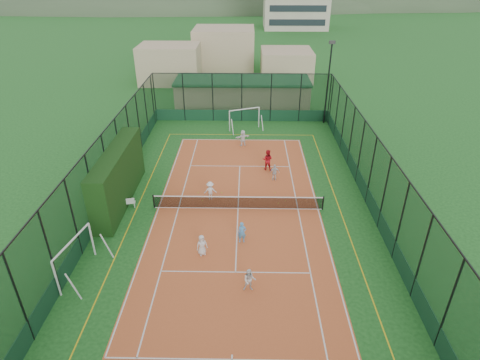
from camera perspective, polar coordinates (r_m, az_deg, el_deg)
The scene contains 19 objects.
ground at distance 27.66m, azimuth -0.27°, elevation -4.08°, with size 300.00×300.00×0.00m, color #1A4D1B.
court_slab at distance 27.66m, azimuth -0.27°, elevation -4.07°, with size 11.17×23.97×0.01m, color #BC5329.
tennis_net at distance 27.38m, azimuth -0.28°, elevation -3.15°, with size 11.67×0.12×1.06m, color black, non-canonical shape.
perimeter_fence at distance 26.38m, azimuth -0.29°, elevation 0.47°, with size 18.12×34.12×5.00m, color black, non-canonical shape.
floodlight_ne at distance 42.03m, azimuth 12.38°, elevation 13.23°, with size 0.60×0.26×8.25m, color black, non-canonical shape.
clubhouse at distance 47.15m, azimuth 0.34°, elevation 12.35°, with size 15.20×7.20×3.15m, color tan, non-canonical shape.
distant_hills at distance 173.82m, azimuth 0.95°, elevation 24.05°, with size 200.00×60.00×24.00m, color #384C33, non-canonical shape.
hedge_left at distance 28.90m, azimuth -16.93°, elevation 0.49°, with size 1.31×8.74×3.82m, color black.
white_bench at distance 28.65m, azimuth -16.10°, elevation -3.12°, with size 1.45×0.40×0.81m, color white, non-canonical shape.
futsal_goal_near at distance 23.50m, azimuth -22.38°, elevation -10.19°, with size 0.99×3.41×2.20m, color white, non-canonical shape.
futsal_goal_far at distance 40.35m, azimuth 0.63°, elevation 8.64°, with size 3.25×0.94×2.10m, color white, non-canonical shape.
child_near_left at distance 23.43m, azimuth -5.45°, elevation -9.20°, with size 0.64×0.42×1.31m, color white.
child_near_mid at distance 24.24m, azimuth 0.29°, elevation -7.46°, with size 0.50×0.33×1.37m, color #4F9DE0.
child_near_right at distance 21.14m, azimuth 1.36°, elevation -14.05°, with size 0.65×0.50×1.33m, color white.
child_far_left at distance 28.42m, azimuth -4.25°, elevation -1.51°, with size 0.90×0.52×1.39m, color white.
child_far_right at distance 30.93m, azimuth 4.95°, elevation 1.09°, with size 0.77×0.32×1.32m, color silver.
child_far_back at distance 36.71m, azimuth 0.42°, elevation 6.01°, with size 1.38×0.44×1.49m, color white.
coach at distance 32.38m, azimuth 3.92°, elevation 2.89°, with size 0.84×0.66×1.74m, color red.
tennis_balls at distance 28.88m, azimuth 0.03°, elevation -2.42°, with size 6.37×1.53×0.07m.
Camera 1 is at (0.56, -23.16, 15.12)m, focal length 30.00 mm.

